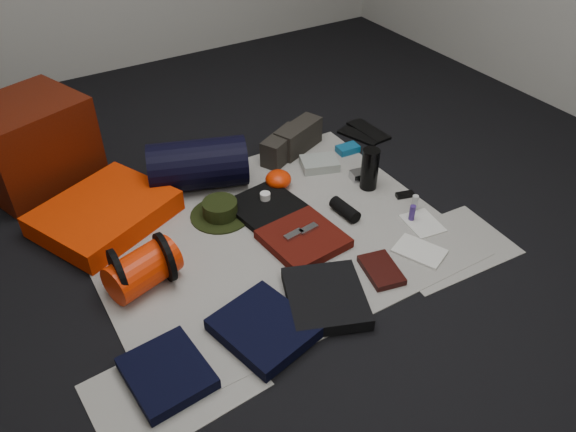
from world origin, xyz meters
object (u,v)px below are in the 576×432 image
stuff_sack (143,269)px  navy_duffel (198,165)px  water_bottle (370,169)px  paperback_book (381,270)px  sleeping_pad (105,213)px  red_cabinet (31,144)px  compact_camera (361,175)px

stuff_sack → navy_duffel: (0.50, 0.55, 0.04)m
stuff_sack → water_bottle: size_ratio=1.31×
stuff_sack → paperback_book: 1.01m
sleeping_pad → water_bottle: bearing=-18.4°
red_cabinet → compact_camera: size_ratio=4.71×
red_cabinet → navy_duffel: bearing=-55.1°
navy_duffel → water_bottle: size_ratio=2.21×
compact_camera → paperback_book: size_ratio=0.54×
navy_duffel → sleeping_pad: bearing=-154.9°
paperback_book → stuff_sack: bearing=165.3°
red_cabinet → paperback_book: (1.09, -1.50, -0.20)m
sleeping_pad → paperback_book: sleeping_pad is taller
red_cabinet → compact_camera: (1.46, -0.87, -0.20)m
red_cabinet → sleeping_pad: size_ratio=0.92×
compact_camera → stuff_sack: bearing=-164.0°
sleeping_pad → stuff_sack: (0.01, -0.50, 0.03)m
stuff_sack → red_cabinet: bearing=100.9°
stuff_sack → sleeping_pad: bearing=91.6°
red_cabinet → sleeping_pad: (0.19, -0.54, -0.17)m
sleeping_pad → compact_camera: sleeping_pad is taller
red_cabinet → water_bottle: red_cabinet is taller
water_bottle → red_cabinet: bearing=146.4°
water_bottle → compact_camera: bearing=77.7°
compact_camera → red_cabinet: bearing=157.5°
stuff_sack → compact_camera: bearing=7.6°
water_bottle → compact_camera: size_ratio=1.95×
sleeping_pad → navy_duffel: 0.52m
sleeping_pad → navy_duffel: size_ratio=1.18×
compact_camera → sleeping_pad: bearing=173.7°
sleeping_pad → navy_duffel: (0.51, 0.05, 0.08)m
red_cabinet → water_bottle: bearing=-53.6°
compact_camera → paperback_book: 0.73m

